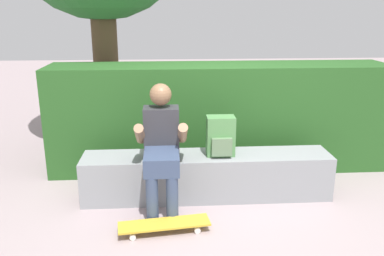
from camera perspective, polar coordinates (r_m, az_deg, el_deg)
The scene contains 6 objects.
ground_plane at distance 3.91m, azimuth 2.68°, elevation -12.14°, with size 24.00×24.00×0.00m, color gray.
bench_main at distance 4.16m, azimuth 2.13°, elevation -6.77°, with size 2.53×0.45×0.46m.
person_skater at distance 3.79m, azimuth -4.37°, elevation -2.31°, with size 0.49×0.62×1.21m.
skateboard_near_person at distance 3.60m, azimuth -3.97°, elevation -13.53°, with size 0.82×0.30×0.09m.
backpack_on_bench at distance 4.02m, azimuth 4.09°, elevation -1.24°, with size 0.28×0.23×0.40m.
hedge_row at distance 4.85m, azimuth 3.91°, elevation 1.64°, with size 4.00×0.70×1.26m.
Camera 1 is at (-0.40, -3.41, 1.89)m, focal length 37.47 mm.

